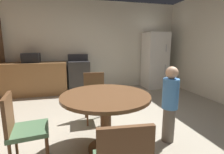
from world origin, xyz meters
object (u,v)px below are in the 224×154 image
at_px(oven_range, 79,76).
at_px(chair_north, 95,93).
at_px(microwave, 31,58).
at_px(dining_table, 106,107).
at_px(refrigerator, 155,61).
at_px(person_child, 170,103).
at_px(chair_west, 22,127).

relative_size(oven_range, chair_north, 1.26).
xyz_separation_m(oven_range, microwave, (-1.26, -0.00, 0.56)).
relative_size(microwave, dining_table, 0.39).
distance_m(refrigerator, chair_north, 3.01).
relative_size(chair_north, person_child, 0.80).
bearing_deg(chair_north, dining_table, -0.00).
distance_m(oven_range, refrigerator, 2.45).
distance_m(microwave, chair_north, 2.53).
bearing_deg(chair_north, microwave, -144.39).
bearing_deg(chair_north, person_child, 43.16).
distance_m(dining_table, chair_west, 0.97).
bearing_deg(oven_range, refrigerator, -1.27).
bearing_deg(chair_west, refrigerator, 36.38).
bearing_deg(oven_range, dining_table, -86.90).
distance_m(refrigerator, dining_table, 3.71).
bearing_deg(chair_west, dining_table, 0.00).
height_order(oven_range, dining_table, oven_range).
bearing_deg(microwave, chair_west, -81.40).
bearing_deg(microwave, dining_table, -64.49).
distance_m(oven_range, dining_table, 2.99).
xyz_separation_m(dining_table, person_child, (0.92, -0.02, -0.02)).
bearing_deg(refrigerator, oven_range, 178.73).
distance_m(chair_north, person_child, 1.34).
bearing_deg(person_child, refrigerator, -113.14).
bearing_deg(refrigerator, dining_table, -127.53).
distance_m(dining_table, chair_north, 0.97).
bearing_deg(chair_north, refrigerator, 131.60).
height_order(microwave, chair_west, microwave).
bearing_deg(refrigerator, microwave, 179.22).
xyz_separation_m(microwave, chair_north, (1.43, -2.02, -0.53)).
relative_size(oven_range, person_child, 1.01).
relative_size(oven_range, refrigerator, 0.62).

